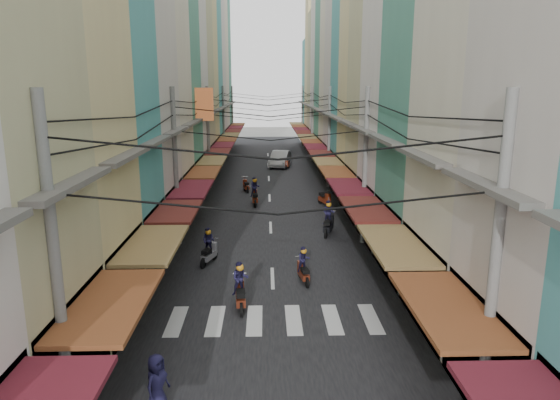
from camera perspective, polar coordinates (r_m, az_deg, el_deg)
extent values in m
plane|color=slate|center=(23.94, -0.93, -7.17)|extent=(160.00, 160.00, 0.00)
cube|color=black|center=(43.27, -1.27, 1.98)|extent=(10.00, 80.00, 0.02)
cube|color=gray|center=(43.72, -9.83, 1.93)|extent=(3.00, 80.00, 0.06)
cube|color=gray|center=(43.79, 7.27, 2.04)|extent=(3.00, 80.00, 0.06)
cube|color=silver|center=(18.70, -11.78, -13.39)|extent=(0.55, 2.40, 0.01)
cube|color=silver|center=(18.51, -7.39, -13.50)|extent=(0.55, 2.40, 0.01)
cube|color=silver|center=(18.42, -2.93, -13.54)|extent=(0.55, 2.40, 0.01)
cube|color=silver|center=(18.44, 1.55, -13.49)|extent=(0.55, 2.40, 0.01)
cube|color=silver|center=(18.56, 5.99, -13.37)|extent=(0.55, 2.40, 0.01)
cube|color=silver|center=(18.79, 10.34, -13.18)|extent=(0.55, 2.40, 0.01)
cube|color=black|center=(14.31, -24.32, -15.90)|extent=(1.20, 4.53, 3.20)
cube|color=brown|center=(13.21, -18.76, -11.12)|extent=(1.80, 4.34, 0.12)
cube|color=#595651|center=(12.55, -22.59, 1.70)|extent=(0.50, 4.24, 0.15)
cube|color=#D4C284|center=(17.97, -27.65, 10.45)|extent=(6.00, 4.70, 15.81)
cube|color=black|center=(18.32, -18.71, -9.01)|extent=(1.20, 4.52, 3.20)
cube|color=olive|center=(17.47, -14.32, -4.91)|extent=(1.80, 4.33, 0.12)
cube|color=#595651|center=(16.98, -17.03, 4.82)|extent=(0.50, 4.23, 0.15)
cube|color=teal|center=(22.16, -22.97, 15.56)|extent=(6.00, 4.30, 19.25)
cube|color=black|center=(22.40, -15.41, -4.76)|extent=(1.20, 4.13, 3.20)
cube|color=maroon|center=(21.71, -11.79, -1.28)|extent=(1.80, 3.96, 0.12)
cube|color=#595651|center=(21.32, -13.89, 6.55)|extent=(0.50, 3.87, 0.15)
cube|color=beige|center=(26.69, -19.38, 17.04)|extent=(6.00, 5.14, 20.93)
cube|color=black|center=(26.83, -13.08, -1.72)|extent=(1.20, 4.94, 3.20)
cube|color=maroon|center=(26.26, -10.02, 1.24)|extent=(1.80, 4.73, 0.12)
cube|color=#595651|center=(25.93, -11.72, 7.73)|extent=(0.50, 4.63, 0.15)
cube|color=beige|center=(31.46, -16.34, 13.31)|extent=(6.00, 4.95, 17.43)
cube|color=black|center=(31.65, -11.32, 0.59)|extent=(1.20, 4.75, 3.20)
cube|color=brown|center=(31.17, -8.71, 3.12)|extent=(1.80, 4.56, 0.12)
cube|color=#595651|center=(30.90, -10.11, 8.60)|extent=(0.50, 4.46, 0.15)
cube|color=#498D76|center=(36.30, -14.30, 12.43)|extent=(6.00, 4.99, 16.32)
cube|color=black|center=(36.47, -10.04, 2.26)|extent=(1.20, 4.80, 3.20)
cube|color=olive|center=(36.05, -7.77, 4.47)|extent=(1.80, 4.60, 0.12)
cube|color=#595651|center=(35.81, -8.96, 9.21)|extent=(0.50, 4.50, 0.15)
cube|color=silver|center=(41.14, -13.07, 17.08)|extent=(6.00, 4.65, 22.87)
cube|color=black|center=(41.17, -9.09, 3.50)|extent=(1.20, 4.46, 3.20)
cube|color=maroon|center=(40.80, -7.06, 5.47)|extent=(1.80, 4.27, 0.12)
cube|color=#595651|center=(40.59, -8.11, 9.66)|extent=(0.50, 4.18, 0.15)
cube|color=tan|center=(45.76, -11.80, 15.25)|extent=(6.00, 4.89, 20.58)
cube|color=black|center=(45.85, -8.34, 4.48)|extent=(1.20, 4.70, 3.20)
cube|color=maroon|center=(45.52, -6.51, 6.25)|extent=(1.80, 4.50, 0.12)
cube|color=#595651|center=(45.33, -7.44, 10.01)|extent=(0.50, 4.40, 0.15)
cube|color=#D4C284|center=(50.36, -10.80, 13.84)|extent=(6.00, 4.52, 18.44)
cube|color=black|center=(50.48, -7.73, 5.27)|extent=(1.20, 4.34, 3.20)
cube|color=brown|center=(50.18, -6.07, 6.88)|extent=(1.80, 4.16, 0.12)
cube|color=#595651|center=(50.01, -6.90, 10.29)|extent=(0.50, 4.07, 0.15)
cube|color=teal|center=(55.20, -10.04, 14.91)|extent=(6.00, 5.20, 20.63)
cube|color=black|center=(55.27, -7.21, 5.94)|extent=(1.20, 4.99, 3.20)
cube|color=olive|center=(55.00, -5.69, 7.41)|extent=(1.80, 4.78, 0.12)
cube|color=#595651|center=(54.84, -6.45, 10.52)|extent=(0.50, 4.68, 0.15)
cube|color=beige|center=(60.29, -9.39, 16.21)|extent=(6.00, 4.94, 23.70)
cube|color=black|center=(60.29, -6.76, 6.53)|extent=(1.20, 4.74, 3.20)
cube|color=maroon|center=(60.03, -5.36, 7.88)|extent=(1.80, 4.55, 0.12)
cube|color=#595651|center=(59.89, -6.05, 10.73)|extent=(0.50, 4.45, 0.15)
cube|color=beige|center=(65.13, -8.76, 14.84)|extent=(6.00, 4.96, 21.12)
cube|color=black|center=(65.19, -6.38, 7.02)|extent=(1.20, 4.76, 3.20)
cube|color=maroon|center=(64.95, -5.08, 8.26)|extent=(1.80, 4.56, 0.12)
cube|color=#595651|center=(64.82, -5.72, 10.90)|extent=(0.50, 4.46, 0.15)
cube|color=#498D76|center=(70.08, -8.24, 14.21)|extent=(6.00, 5.04, 19.90)
cube|color=black|center=(70.15, -6.05, 7.44)|extent=(1.20, 4.84, 3.20)
cube|color=brown|center=(69.93, -4.84, 8.60)|extent=(1.80, 4.64, 0.12)
cube|color=#595651|center=(69.81, -5.43, 11.05)|extent=(0.50, 4.54, 0.15)
cube|color=#632F16|center=(34.75, -8.64, 10.76)|extent=(1.20, 0.40, 2.20)
cube|color=black|center=(14.18, 23.99, -16.15)|extent=(1.20, 4.54, 3.20)
cube|color=brown|center=(13.01, 18.47, -11.49)|extent=(1.80, 4.35, 0.12)
cube|color=#595651|center=(12.36, 22.29, 1.57)|extent=(0.50, 4.25, 0.15)
cube|color=black|center=(18.22, 17.46, -9.03)|extent=(1.20, 4.78, 3.20)
cube|color=olive|center=(17.33, 13.06, -4.98)|extent=(1.80, 4.58, 0.12)
cube|color=#595651|center=(16.85, 15.72, 4.85)|extent=(0.50, 4.48, 0.15)
cube|color=#498D76|center=(22.52, 20.22, 10.40)|extent=(6.00, 5.03, 15.08)
cube|color=black|center=(22.73, 13.41, -4.39)|extent=(1.20, 4.83, 3.20)
cube|color=maroon|center=(22.02, 9.83, -1.00)|extent=(1.80, 4.63, 0.12)
cube|color=#595651|center=(21.64, 11.83, 6.75)|extent=(0.50, 4.53, 0.15)
cube|color=silver|center=(27.26, 16.84, 17.88)|extent=(6.00, 4.79, 21.66)
cube|color=black|center=(27.32, 10.79, -1.35)|extent=(1.20, 4.60, 3.20)
cube|color=maroon|center=(26.73, 7.78, 1.53)|extent=(1.80, 4.41, 0.12)
cube|color=#595651|center=(26.42, 9.38, 7.92)|extent=(0.50, 4.31, 0.15)
cube|color=tan|center=(31.68, 14.06, 16.44)|extent=(6.00, 4.52, 20.74)
cube|color=black|center=(31.76, 9.02, 0.72)|extent=(1.20, 4.34, 3.20)
cube|color=brown|center=(31.26, 6.41, 3.22)|extent=(1.80, 4.16, 0.12)
cube|color=#595651|center=(30.99, 7.75, 8.69)|extent=(0.50, 4.07, 0.15)
cube|color=#D4C284|center=(35.81, 11.90, 10.80)|extent=(6.00, 4.12, 14.13)
cube|color=black|center=(35.93, 7.78, 2.18)|extent=(1.20, 3.96, 3.20)
cube|color=olive|center=(35.49, 5.45, 4.40)|extent=(1.80, 3.79, 0.12)
cube|color=#595651|center=(35.26, 6.61, 9.22)|extent=(0.50, 3.71, 0.15)
cube|color=teal|center=(39.96, 10.58, 13.60)|extent=(6.00, 4.40, 17.68)
cube|color=black|center=(40.08, 6.80, 3.32)|extent=(1.20, 4.23, 3.20)
cube|color=maroon|center=(39.68, 4.70, 5.32)|extent=(1.80, 4.05, 0.12)
cube|color=#595651|center=(39.48, 5.73, 9.63)|extent=(0.50, 3.96, 0.15)
cube|color=beige|center=(44.49, 9.46, 16.72)|extent=(6.00, 4.64, 22.59)
cube|color=black|center=(44.50, 5.96, 4.29)|extent=(1.20, 4.45, 3.20)
cube|color=maroon|center=(44.14, 4.06, 6.10)|extent=(1.80, 4.26, 0.12)
cube|color=#595651|center=(43.96, 4.98, 9.98)|extent=(0.50, 4.17, 0.15)
cube|color=beige|center=(48.70, 8.44, 15.62)|extent=(6.00, 4.00, 21.25)
cube|color=black|center=(48.74, 5.30, 5.06)|extent=(1.20, 3.84, 3.20)
cube|color=brown|center=(48.41, 3.56, 6.71)|extent=(1.80, 3.68, 0.12)
cube|color=#595651|center=(48.24, 4.39, 10.25)|extent=(0.50, 3.60, 0.15)
cube|color=#498D76|center=(53.16, 7.59, 15.99)|extent=(6.00, 5.01, 22.33)
cube|color=black|center=(53.18, 4.72, 5.73)|extent=(1.20, 4.81, 3.20)
cube|color=olive|center=(52.88, 3.12, 7.24)|extent=(1.80, 4.61, 0.12)
cube|color=#595651|center=(52.72, 3.88, 10.48)|extent=(0.50, 4.51, 0.15)
cube|color=silver|center=(58.05, 6.75, 14.45)|extent=(6.00, 5.00, 19.71)
cube|color=black|center=(58.12, 4.18, 6.35)|extent=(1.20, 4.80, 3.20)
cube|color=maroon|center=(57.84, 2.71, 7.73)|extent=(1.80, 4.60, 0.12)
cube|color=#595651|center=(57.70, 3.40, 10.70)|extent=(0.50, 4.50, 0.15)
cube|color=tan|center=(62.65, 6.09, 13.05)|extent=(6.00, 4.32, 16.86)
cube|color=black|center=(62.73, 3.75, 6.84)|extent=(1.20, 4.15, 3.20)
cube|color=maroon|center=(62.47, 2.39, 8.12)|extent=(1.80, 3.97, 0.12)
cube|color=#595651|center=(62.34, 3.02, 10.87)|extent=(0.50, 3.89, 0.15)
cube|color=#D4C284|center=(66.96, 5.62, 14.37)|extent=(6.00, 4.33, 19.96)
cube|color=black|center=(67.01, 3.41, 7.23)|extent=(1.20, 4.16, 3.20)
cube|color=brown|center=(66.77, 2.13, 8.43)|extent=(1.80, 3.99, 0.12)
cube|color=#595651|center=(66.65, 2.72, 11.00)|extent=(0.50, 3.90, 0.15)
cube|color=teal|center=(71.52, 5.10, 12.03)|extent=(6.00, 4.88, 14.34)
cube|color=black|center=(71.58, 3.09, 7.60)|extent=(1.20, 4.68, 3.20)
cube|color=olive|center=(71.35, 1.89, 8.72)|extent=(1.80, 4.49, 0.12)
cube|color=#595651|center=(71.24, 2.44, 11.13)|extent=(0.50, 4.39, 0.15)
cylinder|color=slate|center=(12.19, -24.17, -8.06)|extent=(0.26, 0.26, 8.20)
cylinder|color=slate|center=(12.39, 23.29, -7.63)|extent=(0.26, 0.26, 8.20)
cylinder|color=slate|center=(26.23, -11.84, 3.60)|extent=(0.26, 0.26, 8.20)
cylinder|color=slate|center=(26.33, 9.70, 3.72)|extent=(0.26, 0.26, 8.20)
cylinder|color=slate|center=(40.96, -8.20, 7.01)|extent=(0.26, 0.26, 8.20)
cylinder|color=slate|center=(41.02, 5.63, 7.09)|extent=(0.26, 0.26, 8.20)
cylinder|color=slate|center=(55.83, -6.48, 8.61)|extent=(0.26, 0.26, 8.20)
cylinder|color=slate|center=(55.88, 3.70, 8.67)|extent=(0.26, 0.26, 8.20)
cylinder|color=slate|center=(70.76, -5.48, 9.53)|extent=(0.26, 0.26, 8.20)
cylinder|color=slate|center=(70.79, 2.58, 9.58)|extent=(0.26, 0.26, 8.20)
imported|color=silver|center=(52.12, 0.02, 3.85)|extent=(6.04, 3.29, 2.02)
imported|color=black|center=(22.22, 14.46, -9.24)|extent=(1.72, 0.85, 1.14)
cylinder|color=black|center=(24.52, -7.95, -6.18)|extent=(0.10, 0.51, 0.51)
cylinder|color=black|center=(23.34, -8.28, -7.20)|extent=(0.10, 0.51, 0.51)
cube|color=gray|center=(23.88, -8.12, -6.33)|extent=(0.33, 1.12, 0.27)
cube|color=black|center=(23.55, -8.21, -5.85)|extent=(0.31, 0.53, 0.17)
cube|color=gray|center=(24.31, -8.00, -5.41)|extent=(0.29, 0.27, 0.53)
imported|color=#1F1B40|center=(23.84, -8.13, -6.04)|extent=(0.51, 0.36, 1.29)
sphere|color=orange|center=(23.54, -8.21, -3.80)|extent=(0.27, 0.27, 0.27)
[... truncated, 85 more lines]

